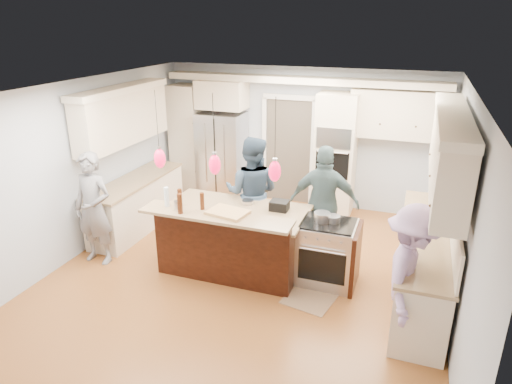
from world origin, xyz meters
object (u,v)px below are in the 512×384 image
person_far_left (252,193)px  refrigerator (222,157)px  person_bar_end (94,209)px  kitchen_island (234,238)px  island_range (329,253)px

person_far_left → refrigerator: bearing=-58.9°
person_bar_end → kitchen_island: bearing=15.8°
island_range → person_bar_end: size_ratio=0.53×
island_range → person_far_left: size_ratio=0.50×
kitchen_island → person_far_left: (-0.00, 0.78, 0.44)m
island_range → kitchen_island: bearing=-176.9°
kitchen_island → person_bar_end: bearing=-165.7°
kitchen_island → person_bar_end: size_ratio=1.21×
refrigerator → island_range: bearing=-42.6°
refrigerator → person_bar_end: size_ratio=1.03×
refrigerator → person_far_left: bearing=-54.0°
kitchen_island → island_range: kitchen_island is taller
island_range → person_far_left: bearing=153.5°
kitchen_island → refrigerator: bearing=116.9°
refrigerator → person_bar_end: refrigerator is taller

